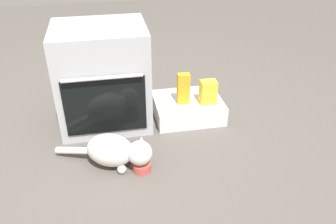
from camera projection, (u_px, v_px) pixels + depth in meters
name	position (u px, v px, depth m)	size (l,w,h in m)	color
ground	(117.00, 149.00, 2.43)	(8.00, 8.00, 0.00)	#56514C
oven	(103.00, 77.00, 2.54)	(0.65, 0.57, 0.75)	#B7BABF
pantry_cabinet	(188.00, 108.00, 2.76)	(0.52, 0.42, 0.15)	white
food_bowl	(142.00, 166.00, 2.23)	(0.12, 0.12, 0.08)	#C64C47
cat	(116.00, 151.00, 2.21)	(0.62, 0.35, 0.23)	silver
juice_carton	(183.00, 89.00, 2.62)	(0.09, 0.06, 0.24)	orange
snack_bag	(208.00, 92.00, 2.64)	(0.12, 0.09, 0.18)	yellow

